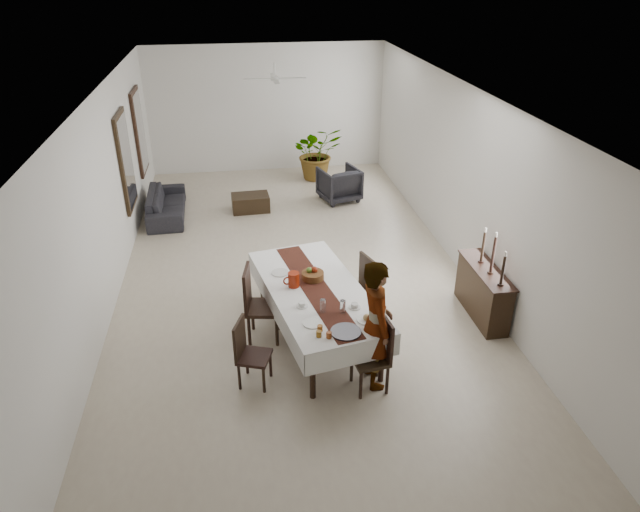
# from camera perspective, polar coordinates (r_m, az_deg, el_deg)

# --- Properties ---
(floor) EXTENTS (6.00, 12.00, 0.00)m
(floor) POSITION_cam_1_polar(r_m,az_deg,el_deg) (10.07, -2.51, -2.36)
(floor) COLOR beige
(floor) RESTS_ON ground
(ceiling) EXTENTS (6.00, 12.00, 0.02)m
(ceiling) POSITION_cam_1_polar(r_m,az_deg,el_deg) (8.91, -2.94, 15.75)
(ceiling) COLOR white
(ceiling) RESTS_ON wall_back
(wall_back) EXTENTS (6.00, 0.02, 3.20)m
(wall_back) POSITION_cam_1_polar(r_m,az_deg,el_deg) (15.09, -5.32, 14.42)
(wall_back) COLOR silver
(wall_back) RESTS_ON floor
(wall_front) EXTENTS (6.00, 0.02, 3.20)m
(wall_front) POSITION_cam_1_polar(r_m,az_deg,el_deg) (4.45, 6.69, -23.28)
(wall_front) COLOR silver
(wall_front) RESTS_ON floor
(wall_left) EXTENTS (0.02, 12.00, 3.20)m
(wall_left) POSITION_cam_1_polar(r_m,az_deg,el_deg) (9.56, -20.93, 4.73)
(wall_left) COLOR silver
(wall_left) RESTS_ON floor
(wall_right) EXTENTS (0.02, 12.00, 3.20)m
(wall_right) POSITION_cam_1_polar(r_m,az_deg,el_deg) (10.11, 14.57, 6.90)
(wall_right) COLOR silver
(wall_right) RESTS_ON floor
(dining_table_top) EXTENTS (1.58, 2.79, 0.05)m
(dining_table_top) POSITION_cam_1_polar(r_m,az_deg,el_deg) (8.20, -0.45, -3.50)
(dining_table_top) COLOR black
(dining_table_top) RESTS_ON table_leg_fl
(table_leg_fl) EXTENTS (0.09, 0.09, 0.77)m
(table_leg_fl) POSITION_cam_1_polar(r_m,az_deg,el_deg) (7.34, -0.74, -11.68)
(table_leg_fl) COLOR black
(table_leg_fl) RESTS_ON floor
(table_leg_fr) EXTENTS (0.09, 0.09, 0.77)m
(table_leg_fr) POSITION_cam_1_polar(r_m,az_deg,el_deg) (7.64, 6.20, -10.05)
(table_leg_fr) COLOR black
(table_leg_fr) RESTS_ON floor
(table_leg_bl) EXTENTS (0.09, 0.09, 0.77)m
(table_leg_bl) POSITION_cam_1_polar(r_m,az_deg,el_deg) (9.32, -5.81, -2.42)
(table_leg_bl) COLOR black
(table_leg_bl) RESTS_ON floor
(table_leg_br) EXTENTS (0.09, 0.09, 0.77)m
(table_leg_br) POSITION_cam_1_polar(r_m,az_deg,el_deg) (9.56, -0.22, -1.45)
(table_leg_br) COLOR black
(table_leg_br) RESTS_ON floor
(tablecloth_top) EXTENTS (1.81, 3.02, 0.01)m
(tablecloth_top) POSITION_cam_1_polar(r_m,az_deg,el_deg) (8.18, -0.45, -3.30)
(tablecloth_top) COLOR white
(tablecloth_top) RESTS_ON dining_table_top
(tablecloth_drape_left) EXTENTS (0.55, 2.77, 0.33)m
(tablecloth_drape_left) POSITION_cam_1_polar(r_m,az_deg,el_deg) (8.11, -4.74, -5.05)
(tablecloth_drape_left) COLOR silver
(tablecloth_drape_left) RESTS_ON dining_table_top
(tablecloth_drape_right) EXTENTS (0.55, 2.77, 0.33)m
(tablecloth_drape_right) POSITION_cam_1_polar(r_m,az_deg,el_deg) (8.47, 3.65, -3.46)
(tablecloth_drape_right) COLOR white
(tablecloth_drape_right) RESTS_ON dining_table_top
(tablecloth_drape_near) EXTENTS (1.27, 0.26, 0.33)m
(tablecloth_drape_near) POSITION_cam_1_polar(r_m,az_deg,el_deg) (7.19, 3.35, -9.83)
(tablecloth_drape_near) COLOR white
(tablecloth_drape_near) RESTS_ON dining_table_top
(tablecloth_drape_far) EXTENTS (1.27, 0.26, 0.33)m
(tablecloth_drape_far) POSITION_cam_1_polar(r_m,az_deg,el_deg) (9.43, -3.30, 0.02)
(tablecloth_drape_far) COLOR silver
(tablecloth_drape_far) RESTS_ON dining_table_top
(table_runner) EXTENTS (0.90, 2.76, 0.00)m
(table_runner) POSITION_cam_1_polar(r_m,az_deg,el_deg) (8.18, -0.45, -3.25)
(table_runner) COLOR #542318
(table_runner) RESTS_ON tablecloth_top
(red_pitcher) EXTENTS (0.19, 0.19, 0.22)m
(red_pitcher) POSITION_cam_1_polar(r_m,az_deg,el_deg) (8.18, -2.65, -2.38)
(red_pitcher) COLOR maroon
(red_pitcher) RESTS_ON tablecloth_top
(pitcher_handle) EXTENTS (0.13, 0.05, 0.13)m
(pitcher_handle) POSITION_cam_1_polar(r_m,az_deg,el_deg) (8.16, -3.27, -2.49)
(pitcher_handle) COLOR maroon
(pitcher_handle) RESTS_ON red_pitcher
(wine_glass_near) EXTENTS (0.08, 0.08, 0.19)m
(wine_glass_near) POSITION_cam_1_polar(r_m,az_deg,el_deg) (7.60, 2.28, -5.08)
(wine_glass_near) COLOR white
(wine_glass_near) RESTS_ON tablecloth_top
(wine_glass_mid) EXTENTS (0.08, 0.08, 0.19)m
(wine_glass_mid) POSITION_cam_1_polar(r_m,az_deg,el_deg) (7.61, 0.28, -5.00)
(wine_glass_mid) COLOR white
(wine_glass_mid) RESTS_ON tablecloth_top
(teacup_right) EXTENTS (0.10, 0.10, 0.07)m
(teacup_right) POSITION_cam_1_polar(r_m,az_deg,el_deg) (7.74, 3.48, -4.98)
(teacup_right) COLOR silver
(teacup_right) RESTS_ON saucer_right
(saucer_right) EXTENTS (0.16, 0.16, 0.01)m
(saucer_right) POSITION_cam_1_polar(r_m,az_deg,el_deg) (7.76, 3.47, -5.14)
(saucer_right) COLOR silver
(saucer_right) RESTS_ON tablecloth_top
(teacup_left) EXTENTS (0.10, 0.10, 0.07)m
(teacup_left) POSITION_cam_1_polar(r_m,az_deg,el_deg) (7.76, -1.80, -4.85)
(teacup_left) COLOR white
(teacup_left) RESTS_ON saucer_left
(saucer_left) EXTENTS (0.16, 0.16, 0.01)m
(saucer_left) POSITION_cam_1_polar(r_m,az_deg,el_deg) (7.78, -1.80, -5.01)
(saucer_left) COLOR silver
(saucer_left) RESTS_ON tablecloth_top
(plate_near_right) EXTENTS (0.26, 0.26, 0.02)m
(plate_near_right) POSITION_cam_1_polar(r_m,az_deg,el_deg) (7.52, 4.68, -6.35)
(plate_near_right) COLOR white
(plate_near_right) RESTS_ON tablecloth_top
(bread_near_right) EXTENTS (0.10, 0.10, 0.10)m
(bread_near_right) POSITION_cam_1_polar(r_m,az_deg,el_deg) (7.50, 4.69, -6.16)
(bread_near_right) COLOR tan
(bread_near_right) RESTS_ON plate_near_right
(plate_near_left) EXTENTS (0.26, 0.26, 0.02)m
(plate_near_left) POSITION_cam_1_polar(r_m,az_deg,el_deg) (7.43, -0.73, -6.72)
(plate_near_left) COLOR white
(plate_near_left) RESTS_ON tablecloth_top
(plate_far_left) EXTENTS (0.26, 0.26, 0.02)m
(plate_far_left) POSITION_cam_1_polar(r_m,az_deg,el_deg) (8.58, -4.01, -1.67)
(plate_far_left) COLOR silver
(plate_far_left) RESTS_ON tablecloth_top
(serving_tray) EXTENTS (0.39, 0.39, 0.02)m
(serving_tray) POSITION_cam_1_polar(r_m,az_deg,el_deg) (7.27, 2.59, -7.58)
(serving_tray) COLOR #3D3C41
(serving_tray) RESTS_ON tablecloth_top
(jam_jar_a) EXTENTS (0.07, 0.07, 0.08)m
(jam_jar_a) POSITION_cam_1_polar(r_m,az_deg,el_deg) (7.16, 0.90, -7.91)
(jam_jar_a) COLOR #893C14
(jam_jar_a) RESTS_ON tablecloth_top
(jam_jar_b) EXTENTS (0.07, 0.07, 0.08)m
(jam_jar_b) POSITION_cam_1_polar(r_m,az_deg,el_deg) (7.18, -0.12, -7.80)
(jam_jar_b) COLOR brown
(jam_jar_b) RESTS_ON tablecloth_top
(jam_jar_c) EXTENTS (0.07, 0.07, 0.08)m
(jam_jar_c) POSITION_cam_1_polar(r_m,az_deg,el_deg) (7.27, -0.00, -7.24)
(jam_jar_c) COLOR #914C15
(jam_jar_c) RESTS_ON tablecloth_top
(fruit_basket) EXTENTS (0.33, 0.33, 0.11)m
(fruit_basket) POSITION_cam_1_polar(r_m,az_deg,el_deg) (8.39, -0.73, -1.97)
(fruit_basket) COLOR brown
(fruit_basket) RESTS_ON tablecloth_top
(fruit_red) EXTENTS (0.10, 0.10, 0.10)m
(fruit_red) POSITION_cam_1_polar(r_m,az_deg,el_deg) (8.38, -0.57, -1.38)
(fruit_red) COLOR maroon
(fruit_red) RESTS_ON fruit_basket
(fruit_green) EXTENTS (0.09, 0.09, 0.09)m
(fruit_green) POSITION_cam_1_polar(r_m,az_deg,el_deg) (8.36, -1.09, -1.43)
(fruit_green) COLOR #4D7322
(fruit_green) RESTS_ON fruit_basket
(chair_right_near_seat) EXTENTS (0.49, 0.49, 0.05)m
(chair_right_near_seat) POSITION_cam_1_polar(r_m,az_deg,el_deg) (7.47, 5.01, -10.21)
(chair_right_near_seat) COLOR black
(chair_right_near_seat) RESTS_ON chair_right_near_leg_fl
(chair_right_near_leg_fl) EXTENTS (0.05, 0.05, 0.44)m
(chair_right_near_leg_fl) POSITION_cam_1_polar(r_m,az_deg,el_deg) (7.55, 6.74, -12.21)
(chair_right_near_leg_fl) COLOR black
(chair_right_near_leg_fl) RESTS_ON floor
(chair_right_near_leg_fr) EXTENTS (0.05, 0.05, 0.44)m
(chair_right_near_leg_fr) POSITION_cam_1_polar(r_m,az_deg,el_deg) (7.81, 5.73, -10.60)
(chair_right_near_leg_fr) COLOR black
(chair_right_near_leg_fr) RESTS_ON floor
(chair_right_near_leg_bl) EXTENTS (0.05, 0.05, 0.44)m
(chair_right_near_leg_bl) POSITION_cam_1_polar(r_m,az_deg,el_deg) (7.45, 4.10, -12.76)
(chair_right_near_leg_bl) COLOR black
(chair_right_near_leg_bl) RESTS_ON floor
(chair_right_near_leg_br) EXTENTS (0.05, 0.05, 0.44)m
(chair_right_near_leg_br) POSITION_cam_1_polar(r_m,az_deg,el_deg) (7.71, 3.18, -11.10)
(chair_right_near_leg_br) COLOR black
(chair_right_near_leg_br) RESTS_ON floor
(chair_right_near_back) EXTENTS (0.10, 0.44, 0.56)m
(chair_right_near_back) POSITION_cam_1_polar(r_m,az_deg,el_deg) (7.36, 6.58, -8.07)
(chair_right_near_back) COLOR black
(chair_right_near_back) RESTS_ON chair_right_near_seat
(chair_right_far_seat) EXTENTS (0.57, 0.57, 0.05)m
(chair_right_far_seat) POSITION_cam_1_polar(r_m,az_deg,el_deg) (8.76, 3.55, -3.80)
(chair_right_far_seat) COLOR black
(chair_right_far_seat) RESTS_ON chair_right_far_leg_fl
(chair_right_far_leg_fl) EXTENTS (0.06, 0.06, 0.44)m
(chair_right_far_leg_fl) POSITION_cam_1_polar(r_m,az_deg,el_deg) (8.85, 5.13, -5.43)
(chair_right_far_leg_fl) COLOR black
(chair_right_far_leg_fl) RESTS_ON floor
(chair_right_far_leg_fr) EXTENTS (0.06, 0.06, 0.44)m
(chair_right_far_leg_fr) POSITION_cam_1_polar(r_m,az_deg,el_deg) (9.11, 3.93, -4.32)
(chair_right_far_leg_fr) COLOR black
(chair_right_far_leg_fr) RESTS_ON floor
(chair_right_far_leg_bl) EXTENTS (0.06, 0.06, 0.44)m
(chair_right_far_leg_bl) POSITION_cam_1_polar(r_m,az_deg,el_deg) (8.69, 3.06, -6.04)
(chair_right_far_leg_bl) COLOR black
(chair_right_far_leg_bl) RESTS_ON floor
(chair_right_far_leg_br) EXTENTS (0.06, 0.06, 0.44)m
(chair_right_far_leg_br) POSITION_cam_1_polar(r_m,az_deg,el_deg) (8.95, 1.90, -4.89)
(chair_right_far_leg_br) COLOR black
(chair_right_far_leg_br) RESTS_ON floor
(chair_right_far_back) EXTENTS (0.18, 0.44, 0.57)m
(chair_right_far_back) POSITION_cam_1_polar(r_m,az_deg,el_deg) (8.70, 4.77, -1.76)
(chair_right_far_back) COLOR black
(chair_right_far_back) RESTS_ON chair_right_far_seat
(chair_left_near_seat) EXTENTS (0.51, 0.51, 0.05)m
(chair_left_near_seat) POSITION_cam_1_polar(r_m,az_deg,el_deg) (7.59, -6.59, -9.99)
(chair_left_near_seat) COLOR black
(chair_left_near_seat) RESTS_ON chair_left_near_leg_fl
(chair_left_near_leg_fl) EXTENTS (0.05, 0.05, 0.40)m
(chair_left_near_leg_fl) POSITION_cam_1_polar(r_m,az_deg,el_deg) (7.90, -7.32, -10.40)
(chair_left_near_leg_fl) COLOR black
(chair_left_near_leg_fl) RESTS_ON floor
(chair_left_near_leg_fr) EXTENTS (0.05, 0.05, 0.40)m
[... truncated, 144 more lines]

